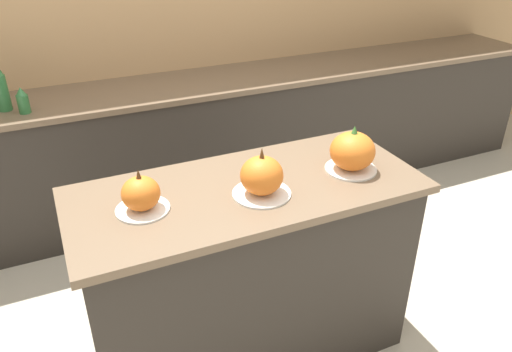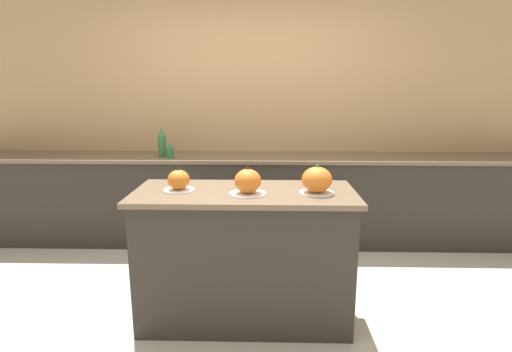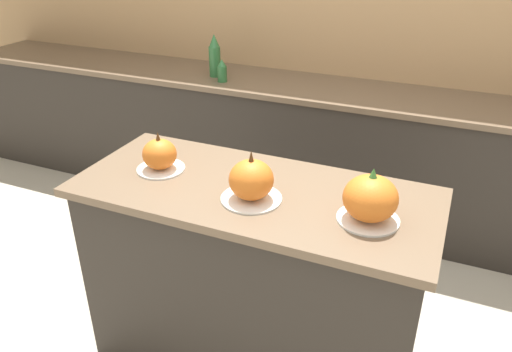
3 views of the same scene
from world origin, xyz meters
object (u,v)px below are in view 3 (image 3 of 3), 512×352
(pumpkin_cake_center, at_px, (251,181))
(pumpkin_cake_right, at_px, (370,199))
(bottle_tall, at_px, (215,56))
(bottle_short, at_px, (222,71))
(pumpkin_cake_left, at_px, (160,155))

(pumpkin_cake_center, xyz_separation_m, pumpkin_cake_right, (0.44, 0.03, 0.01))
(bottle_tall, xyz_separation_m, bottle_short, (0.10, -0.09, -0.07))
(pumpkin_cake_right, distance_m, bottle_tall, 1.99)
(pumpkin_cake_left, height_order, bottle_tall, bottle_tall)
(bottle_tall, bearing_deg, pumpkin_cake_left, -71.52)
(bottle_tall, bearing_deg, pumpkin_cake_center, -57.95)
(pumpkin_cake_center, distance_m, bottle_tall, 1.75)
(pumpkin_cake_center, bearing_deg, bottle_short, 120.77)
(bottle_tall, height_order, bottle_short, bottle_tall)
(pumpkin_cake_right, xyz_separation_m, bottle_short, (-1.27, 1.36, -0.03))
(pumpkin_cake_center, distance_m, pumpkin_cake_right, 0.44)
(pumpkin_cake_left, relative_size, pumpkin_cake_right, 0.91)
(pumpkin_cake_left, xyz_separation_m, bottle_tall, (-0.47, 1.40, 0.06))
(pumpkin_cake_center, height_order, bottle_tall, bottle_tall)
(pumpkin_cake_left, bearing_deg, bottle_short, 105.66)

